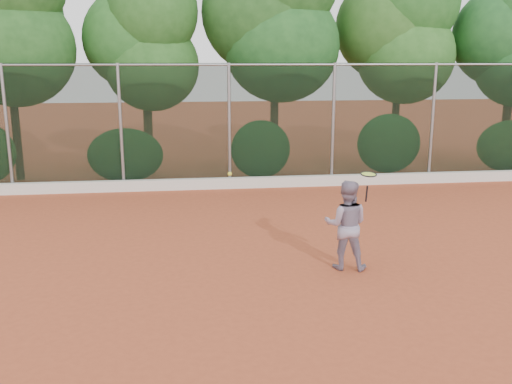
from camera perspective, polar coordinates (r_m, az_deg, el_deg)
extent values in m
plane|color=#A64627|center=(9.82, 0.74, -8.46)|extent=(80.00, 80.00, 0.00)
cube|color=silver|center=(16.28, -2.57, 0.90)|extent=(24.00, 0.20, 0.30)
imported|color=gray|center=(10.08, 9.00, -3.27)|extent=(0.91, 0.80, 1.59)
cube|color=black|center=(16.19, -2.68, 6.58)|extent=(24.00, 0.01, 3.50)
cylinder|color=gray|center=(16.08, -2.75, 12.60)|extent=(24.00, 0.06, 0.06)
cylinder|color=gray|center=(16.82, -23.62, 5.74)|extent=(0.09, 0.09, 3.50)
cylinder|color=gray|center=(16.23, -13.36, 6.25)|extent=(0.09, 0.09, 3.50)
cylinder|color=gray|center=(16.19, -2.68, 6.58)|extent=(0.09, 0.09, 3.50)
cylinder|color=gray|center=(16.69, 7.71, 6.68)|extent=(0.09, 0.09, 3.50)
cylinder|color=gray|center=(17.70, 17.20, 6.58)|extent=(0.09, 0.09, 3.50)
cylinder|color=#3B2516|center=(18.75, -22.83, 5.55)|extent=(0.24, 0.24, 2.90)
ellipsoid|color=#326C29|center=(18.47, -22.99, 13.08)|extent=(3.50, 2.90, 3.40)
cylinder|color=#48331B|center=(18.52, -10.69, 5.50)|extent=(0.28, 0.28, 2.40)
ellipsoid|color=#25561D|center=(18.25, -10.37, 12.33)|extent=(2.90, 2.40, 2.80)
ellipsoid|color=#21571D|center=(18.59, -12.02, 14.74)|extent=(3.20, 2.70, 3.10)
ellipsoid|color=#21511C|center=(18.10, -10.29, 17.40)|extent=(2.70, 2.30, 2.90)
cylinder|color=#472B1B|center=(18.38, 1.84, 6.60)|extent=(0.26, 0.26, 3.00)
ellipsoid|color=#2B6D29|center=(18.19, 2.59, 14.42)|extent=(3.60, 3.00, 3.50)
ellipsoid|color=#306827|center=(18.46, 0.85, 17.52)|extent=(3.90, 3.20, 3.80)
cylinder|color=#462B1B|center=(19.65, 13.70, 6.23)|extent=(0.24, 0.24, 2.70)
ellipsoid|color=#275A1F|center=(19.49, 14.76, 13.05)|extent=(3.20, 2.70, 3.10)
ellipsoid|color=#26511C|center=(19.62, 13.18, 15.76)|extent=(3.50, 2.90, 3.40)
ellipsoid|color=#1E541D|center=(19.52, 15.47, 18.01)|extent=(3.00, 2.50, 3.10)
cylinder|color=#422619|center=(20.91, 23.65, 5.62)|extent=(0.28, 0.28, 2.50)
ellipsoid|color=#286B2A|center=(20.81, 23.43, 14.06)|extent=(3.30, 2.80, 3.20)
ellipsoid|color=#295E23|center=(17.15, -12.93, 3.59)|extent=(2.20, 1.16, 1.60)
ellipsoid|color=#276526|center=(17.19, 0.47, 4.29)|extent=(1.80, 1.04, 1.76)
ellipsoid|color=#2B6D29|center=(18.14, 13.13, 4.74)|extent=(2.00, 1.10, 1.84)
ellipsoid|color=#346D29|center=(19.90, 24.01, 4.23)|extent=(2.16, 1.12, 1.64)
cylinder|color=black|center=(9.93, 11.00, -0.16)|extent=(0.04, 0.07, 0.29)
torus|color=black|center=(9.80, 11.20, 1.75)|extent=(0.31, 0.31, 0.06)
cylinder|color=#BEDA40|center=(9.80, 11.20, 1.75)|extent=(0.27, 0.26, 0.03)
sphere|color=yellow|center=(9.17, -2.64, 1.83)|extent=(0.07, 0.07, 0.07)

